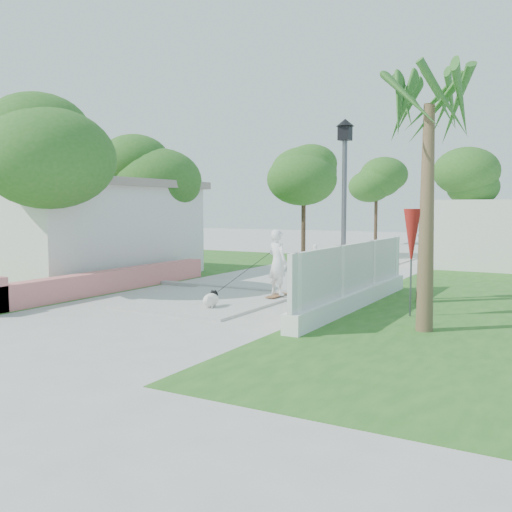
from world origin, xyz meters
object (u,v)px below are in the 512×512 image
Objects in this scene: street_lamp at (344,203)px; parked_car at (454,231)px; dog at (211,299)px; bollard at (315,259)px; patio_umbrella at (412,238)px; skateboarder at (258,269)px.

parked_car is (-2.10, 25.71, -1.67)m from street_lamp.
bollard is at bearing 78.07° from dog.
patio_umbrella is (4.60, -5.50, 1.10)m from bollard.
bollard is at bearing -169.63° from parked_car.
skateboarder is (-3.81, 0.14, -0.87)m from patio_umbrella.
street_lamp is 5.56m from bollard.
parked_car is at bearing 74.16° from dog.
skateboarder is at bearing 61.03° from dog.
skateboarder is at bearing -155.81° from street_lamp.
bollard is 5.42m from skateboarder.
skateboarder reaches higher than bollard.
patio_umbrella is 0.99× the size of skateboarder.
street_lamp reaches higher than patio_umbrella.
patio_umbrella is at bearing -27.76° from street_lamp.
skateboarder is at bearing -167.59° from parked_car.
bollard is (-2.70, 4.50, -1.84)m from street_lamp.
parked_car is at bearing 98.52° from patio_umbrella.
bollard reaches higher than dog.
bollard is 7.25m from patio_umbrella.
bollard is 0.25× the size of parked_car.
patio_umbrella is 3.91m from skateboarder.
patio_umbrella is 3.65× the size of dog.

